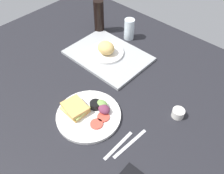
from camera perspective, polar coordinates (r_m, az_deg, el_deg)
ground_plane at (r=120.53cm, az=-1.67°, el=-2.09°), size 190.00×150.00×3.00cm
serving_tray at (r=140.09cm, az=-0.97°, el=7.50°), size 45.16×33.21×1.60cm
bread_plate_near at (r=138.21cm, az=-1.44°, el=8.80°), size 20.38×20.38×8.34cm
plate_with_salad at (r=110.14cm, az=-5.70°, el=-6.15°), size 29.54×29.54×5.40cm
drinking_glass at (r=152.33cm, az=4.12°, el=13.61°), size 6.32×6.32×13.07cm
soda_bottle at (r=156.79cm, az=-3.14°, el=16.42°), size 6.40×6.40×21.18cm
espresso_cup at (r=113.13cm, az=15.49°, el=-6.03°), size 5.60×5.60×4.00cm
fork at (r=102.03cm, az=1.53°, el=-13.73°), size 1.60×17.02×0.50cm
knife at (r=102.72cm, az=4.34°, el=-13.27°), size 2.68×19.05×0.50cm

